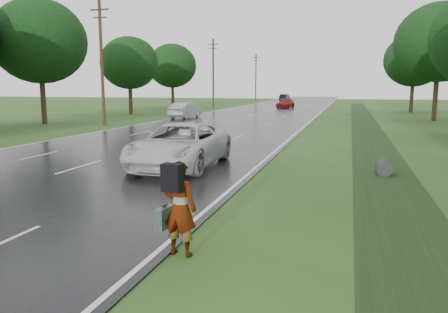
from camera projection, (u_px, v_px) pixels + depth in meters
road at (261, 113)px, 52.41m from camera, size 14.00×180.00×0.04m
edge_stripe_east at (319, 114)px, 50.56m from camera, size 0.12×180.00×0.01m
edge_stripe_west at (208, 112)px, 54.25m from camera, size 0.12×180.00×0.01m
center_line at (261, 113)px, 52.41m from camera, size 0.12×180.00×0.01m
drainage_ditch at (372, 144)px, 24.32m from camera, size 2.20×120.00×0.56m
utility_pole_mid at (102, 61)px, 35.12m from camera, size 1.60×0.26×10.00m
utility_pole_far at (213, 73)px, 63.59m from camera, size 1.60×0.26×10.00m
utility_pole_distant at (256, 77)px, 92.05m from camera, size 1.60×0.26×10.00m
tree_east_d at (439, 43)px, 39.78m from camera, size 8.00×8.00×10.76m
tree_east_f at (414, 60)px, 53.27m from camera, size 7.20×7.20×9.62m
tree_west_c at (39, 41)px, 36.43m from camera, size 7.80×7.80×10.43m
tree_west_d at (129, 63)px, 49.67m from camera, size 6.60×6.60×8.80m
tree_west_f at (172, 66)px, 63.07m from camera, size 7.00×7.00×9.29m
pedestrian at (178, 207)px, 8.22m from camera, size 0.85×0.81×1.83m
white_pickup at (180, 145)px, 17.25m from camera, size 2.99×6.24×1.72m
silver_sedan at (185, 110)px, 43.79m from camera, size 2.02×4.86×1.56m
far_car_red at (286, 103)px, 64.66m from camera, size 2.51×4.80×1.33m
far_car_dark at (285, 98)px, 95.37m from camera, size 1.93×4.62×1.49m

